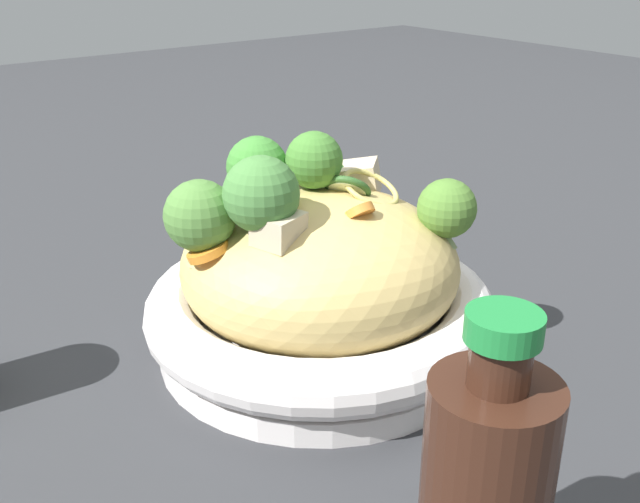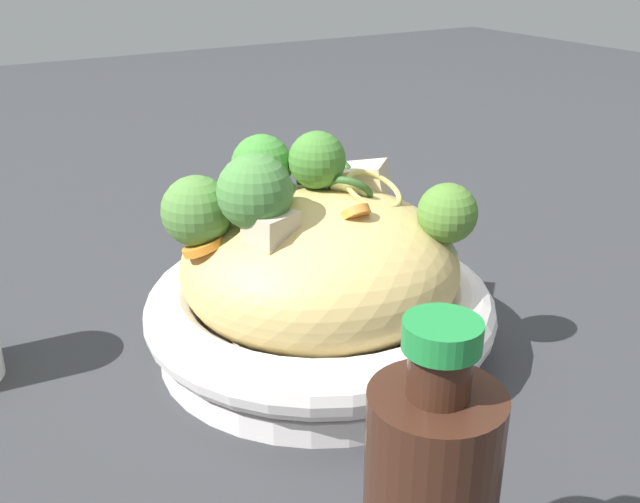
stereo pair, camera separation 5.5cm
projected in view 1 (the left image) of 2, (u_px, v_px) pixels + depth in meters
The scene contains 8 objects.
ground_plane at pixel (320, 349), 0.58m from camera, with size 3.00×3.00×0.00m, color #2F3033.
serving_bowl at pixel (320, 315), 0.57m from camera, with size 0.26×0.26×0.06m.
noodle_heap at pixel (320, 264), 0.55m from camera, with size 0.21×0.21×0.12m.
broccoli_florets at pixel (284, 192), 0.52m from camera, with size 0.21×0.16×0.08m.
carrot_coins at pixel (263, 235), 0.50m from camera, with size 0.12×0.08×0.04m.
zucchini_slices at pixel (306, 194), 0.54m from camera, with size 0.12×0.09×0.04m.
chicken_chunks at pixel (332, 196), 0.55m from camera, with size 0.15×0.09×0.03m.
soy_sauce_bottle at pixel (485, 491), 0.34m from camera, with size 0.06×0.06×0.16m.
Camera 1 is at (-0.30, -0.40, 0.30)m, focal length 41.88 mm.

